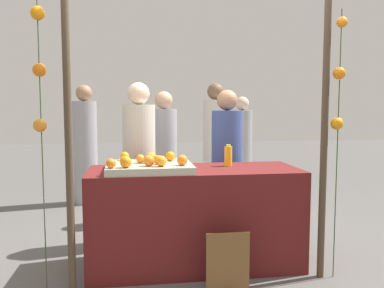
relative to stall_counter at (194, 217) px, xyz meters
The scene contains 25 objects.
ground_plane 0.43m from the stall_counter, ahead, with size 24.00×24.00×0.00m, color #565451.
stall_counter is the anchor object (origin of this frame).
orange_tray 0.60m from the stall_counter, behind, with size 0.70×0.59×0.06m, color #B2AD99.
orange_0 0.65m from the stall_counter, behind, with size 0.09×0.09×0.09m, color orange.
orange_1 0.83m from the stall_counter, 156.29° to the right, with size 0.09×0.09×0.09m, color orange.
orange_2 0.70m from the stall_counter, behind, with size 0.07×0.07×0.07m, color orange.
orange_3 0.57m from the stall_counter, 156.28° to the left, with size 0.08×0.08×0.08m, color orange.
orange_4 0.62m from the stall_counter, 163.80° to the right, with size 0.07×0.07×0.07m, color orange.
orange_5 0.91m from the stall_counter, 159.55° to the right, with size 0.08×0.08×0.08m, color orange.
orange_6 0.58m from the stall_counter, 123.73° to the right, with size 0.09×0.09×0.09m, color orange.
orange_7 0.69m from the stall_counter, 153.61° to the right, with size 0.09×0.09×0.09m, color orange.
orange_8 0.81m from the stall_counter, 164.09° to the left, with size 0.08×0.08×0.08m, color orange.
orange_9 0.65m from the stall_counter, 142.86° to the right, with size 0.09×0.09×0.09m, color orange.
juice_bottle 0.62m from the stall_counter, 19.37° to the left, with size 0.07×0.07×0.19m.
chalkboard_sign 0.60m from the stall_counter, 72.48° to the right, with size 0.33×0.03×0.47m.
vendor_left 0.88m from the stall_counter, 124.59° to the left, with size 0.33×0.33×1.63m.
vendor_right 0.83m from the stall_counter, 55.86° to the left, with size 0.31×0.31×1.56m.
crowd_person_0 2.79m from the stall_counter, 115.66° to the left, with size 0.34×0.34×1.69m.
crowd_person_1 2.84m from the stall_counter, 66.51° to the left, with size 0.31×0.31×1.53m.
crowd_person_2 1.50m from the stall_counter, 95.89° to the left, with size 0.31×0.31×1.57m.
crowd_person_3 2.35m from the stall_counter, 74.10° to the left, with size 0.34×0.34×1.71m.
canopy_post_left 1.27m from the stall_counter, 158.31° to the right, with size 0.06×0.06×2.26m, color #473828.
canopy_post_right 1.27m from the stall_counter, 21.69° to the right, with size 0.06×0.06×2.26m, color #473828.
garland_strand_left 1.72m from the stall_counter, 161.75° to the right, with size 0.11×0.11×2.14m.
garland_strand_right 1.62m from the stall_counter, 20.76° to the right, with size 0.10×0.11×2.14m.
Camera 1 is at (-0.52, -3.41, 1.39)m, focal length 37.95 mm.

